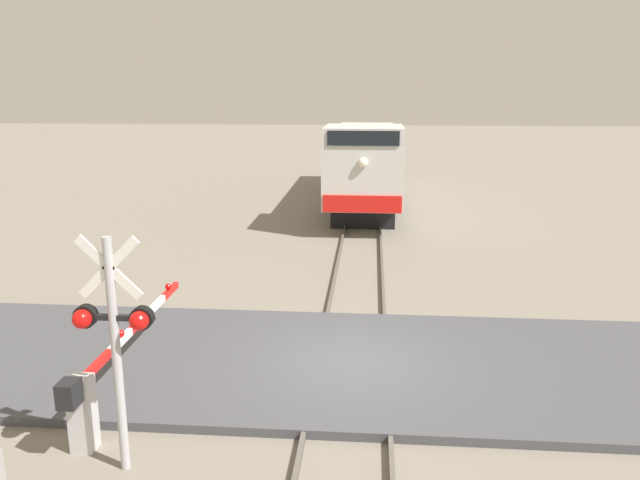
{
  "coord_description": "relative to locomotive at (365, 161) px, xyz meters",
  "views": [
    {
      "loc": [
        0.32,
        -11.88,
        5.72
      ],
      "look_at": [
        -1.01,
        4.04,
        1.72
      ],
      "focal_mm": 34.88,
      "sensor_mm": 36.0,
      "label": 1
    }
  ],
  "objects": [
    {
      "name": "ground_plane",
      "position": [
        0.0,
        -18.4,
        -2.13
      ],
      "size": [
        160.0,
        160.0,
        0.0
      ],
      "primitive_type": "plane",
      "color": "gray"
    },
    {
      "name": "rail_track_right",
      "position": [
        0.72,
        -18.4,
        -2.05
      ],
      "size": [
        0.08,
        80.0,
        0.15
      ],
      "primitive_type": "cube",
      "color": "#59544C",
      "rests_on": "ground_plane"
    },
    {
      "name": "road_surface",
      "position": [
        0.0,
        -18.4,
        -2.04
      ],
      "size": [
        36.0,
        5.5,
        0.17
      ],
      "primitive_type": "cube",
      "color": "#47474C",
      "rests_on": "ground_plane"
    },
    {
      "name": "locomotive",
      "position": [
        0.0,
        0.0,
        0.0
      ],
      "size": [
        3.09,
        15.71,
        4.16
      ],
      "color": "black",
      "rests_on": "ground_plane"
    },
    {
      "name": "crossing_signal",
      "position": [
        -3.36,
        -22.17,
        0.13
      ],
      "size": [
        1.18,
        0.33,
        3.68
      ],
      "color": "#ADADB2",
      "rests_on": "ground_plane"
    },
    {
      "name": "crossing_gate",
      "position": [
        -4.2,
        -21.07,
        -1.27
      ],
      "size": [
        0.36,
        5.52,
        1.37
      ],
      "color": "silver",
      "rests_on": "ground_plane"
    },
    {
      "name": "rail_track_left",
      "position": [
        -0.72,
        -18.4,
        -2.05
      ],
      "size": [
        0.08,
        80.0,
        0.15
      ],
      "primitive_type": "cube",
      "color": "#59544C",
      "rests_on": "ground_plane"
    }
  ]
}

